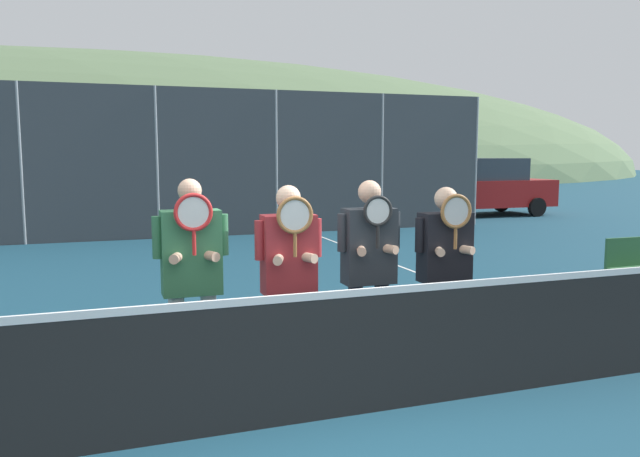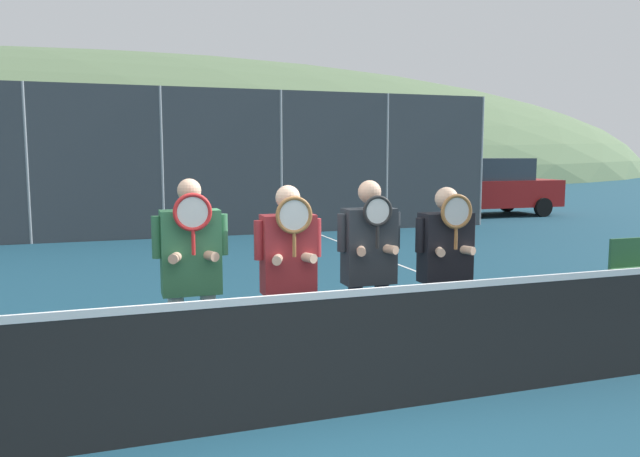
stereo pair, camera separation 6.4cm
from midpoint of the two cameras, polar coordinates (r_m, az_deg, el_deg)
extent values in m
plane|color=navy|center=(4.85, -2.42, -17.44)|extent=(120.00, 120.00, 0.00)
ellipsoid|color=#5B7551|center=(57.61, -17.56, 4.58)|extent=(102.11, 56.73, 19.85)
cube|color=tan|center=(22.79, -14.95, 5.59)|extent=(15.42, 5.00, 3.15)
cube|color=brown|center=(22.83, -15.09, 9.99)|extent=(15.92, 5.50, 0.36)
cylinder|color=gray|center=(15.12, -25.11, 5.39)|extent=(0.06, 0.06, 3.55)
cylinder|color=gray|center=(15.08, -14.12, 5.83)|extent=(0.06, 0.06, 3.55)
cylinder|color=gray|center=(15.58, -3.45, 6.05)|extent=(0.06, 0.06, 3.55)
cylinder|color=gray|center=(16.58, 6.26, 6.07)|extent=(0.06, 0.06, 3.55)
cylinder|color=gray|center=(17.98, 14.65, 5.95)|extent=(0.06, 0.06, 3.55)
cube|color=#42474C|center=(15.08, -14.12, 5.83)|extent=(17.28, 0.02, 3.55)
cube|color=black|center=(4.68, -2.45, -12.21)|extent=(9.77, 0.02, 0.94)
cube|color=white|center=(4.54, -2.48, -6.37)|extent=(9.77, 0.03, 0.06)
cube|color=white|center=(8.99, 15.22, -6.17)|extent=(0.05, 16.00, 0.01)
cylinder|color=white|center=(5.29, -12.60, -10.51)|extent=(0.13, 0.13, 0.86)
cylinder|color=white|center=(5.32, -9.77, -10.34)|extent=(0.13, 0.13, 0.86)
cube|color=#337047|center=(5.13, -11.38, -2.14)|extent=(0.47, 0.22, 0.68)
sphere|color=tan|center=(5.07, -11.52, 3.43)|extent=(0.19, 0.19, 0.19)
cylinder|color=#337047|center=(5.08, -14.34, -0.78)|extent=(0.08, 0.08, 0.34)
cylinder|color=#337047|center=(5.15, -8.54, -0.54)|extent=(0.08, 0.08, 0.34)
cylinder|color=tan|center=(5.03, -12.58, -2.51)|extent=(0.16, 0.27, 0.08)
cylinder|color=tan|center=(5.06, -9.92, -2.40)|extent=(0.16, 0.27, 0.08)
cylinder|color=red|center=(4.93, -11.14, -1.24)|extent=(0.03, 0.03, 0.20)
torus|color=red|center=(4.91, -11.20, 1.47)|extent=(0.30, 0.03, 0.30)
cylinder|color=silver|center=(4.91, -11.20, 1.47)|extent=(0.25, 0.00, 0.25)
cylinder|color=white|center=(5.32, -3.80, -10.40)|extent=(0.13, 0.13, 0.83)
cylinder|color=white|center=(5.39, -1.27, -10.17)|extent=(0.13, 0.13, 0.83)
cube|color=maroon|center=(5.18, -2.57, -2.37)|extent=(0.44, 0.22, 0.66)
sphere|color=#DBB293|center=(5.13, -2.60, 2.84)|extent=(0.20, 0.20, 0.20)
cylinder|color=maroon|center=(5.10, -5.23, -1.08)|extent=(0.08, 0.08, 0.32)
cylinder|color=maroon|center=(5.24, 0.00, -0.84)|extent=(0.08, 0.08, 0.32)
cylinder|color=#DBB293|center=(5.07, -3.49, -2.73)|extent=(0.16, 0.27, 0.08)
cylinder|color=#DBB293|center=(5.13, -1.11, -2.60)|extent=(0.16, 0.27, 0.08)
cylinder|color=#936033|center=(5.00, -2.00, -1.47)|extent=(0.03, 0.03, 0.20)
torus|color=#936033|center=(4.97, -2.01, 1.23)|extent=(0.31, 0.03, 0.31)
cylinder|color=silver|center=(4.97, -2.01, 1.23)|extent=(0.25, 0.00, 0.25)
cylinder|color=#232838|center=(5.64, 3.56, -9.33)|extent=(0.13, 0.13, 0.85)
cylinder|color=#232838|center=(5.74, 5.93, -9.07)|extent=(0.13, 0.13, 0.85)
cube|color=#282D33|center=(5.53, 4.84, -1.62)|extent=(0.46, 0.22, 0.67)
sphere|color=tan|center=(5.48, 4.89, 3.35)|extent=(0.21, 0.21, 0.21)
cylinder|color=#282D33|center=(5.41, 2.37, -0.38)|extent=(0.08, 0.08, 0.33)
cylinder|color=#282D33|center=(5.62, 7.24, -0.17)|extent=(0.08, 0.08, 0.33)
cylinder|color=tan|center=(5.40, 4.09, -1.96)|extent=(0.16, 0.27, 0.08)
cylinder|color=tan|center=(5.50, 6.31, -1.83)|extent=(0.16, 0.27, 0.08)
cylinder|color=black|center=(5.35, 5.62, -0.76)|extent=(0.03, 0.03, 0.20)
torus|color=black|center=(5.32, 5.65, 1.59)|extent=(0.27, 0.03, 0.27)
cylinder|color=silver|center=(5.32, 5.65, 1.59)|extent=(0.22, 0.00, 0.22)
cylinder|color=black|center=(5.98, 10.42, -8.68)|extent=(0.13, 0.13, 0.81)
cylinder|color=black|center=(6.11, 12.61, -8.39)|extent=(0.13, 0.13, 0.81)
cube|color=black|center=(5.89, 11.70, -1.70)|extent=(0.48, 0.22, 0.64)
sphere|color=#DBB293|center=(5.84, 11.80, 2.69)|extent=(0.21, 0.21, 0.21)
cylinder|color=black|center=(5.74, 9.45, -0.61)|extent=(0.08, 0.08, 0.31)
cylinder|color=black|center=(6.01, 13.90, -0.38)|extent=(0.08, 0.08, 0.31)
cylinder|color=#DBB293|center=(5.76, 11.12, -2.00)|extent=(0.16, 0.27, 0.08)
cylinder|color=#DBB293|center=(5.88, 13.14, -1.87)|extent=(0.16, 0.27, 0.08)
cylinder|color=#936033|center=(5.72, 12.63, -0.88)|extent=(0.03, 0.03, 0.20)
torus|color=#936033|center=(5.70, 12.70, 1.52)|extent=(0.32, 0.03, 0.32)
cylinder|color=silver|center=(5.70, 12.70, 1.52)|extent=(0.26, 0.00, 0.26)
cylinder|color=black|center=(16.58, -25.17, 0.35)|extent=(0.60, 0.16, 0.60)
cylinder|color=black|center=(18.48, -24.53, 0.99)|extent=(0.60, 0.16, 0.60)
cube|color=black|center=(17.11, -13.41, 2.43)|extent=(4.04, 1.71, 0.85)
cube|color=#2D3842|center=(17.07, -13.48, 5.01)|extent=(2.22, 1.58, 0.69)
cylinder|color=black|center=(16.46, -8.52, 0.89)|extent=(0.60, 0.16, 0.60)
cylinder|color=black|center=(18.18, -9.51, 1.43)|extent=(0.60, 0.16, 0.60)
cylinder|color=black|center=(16.20, -17.70, 0.54)|extent=(0.60, 0.16, 0.60)
cylinder|color=black|center=(17.95, -17.81, 1.13)|extent=(0.60, 0.16, 0.60)
cube|color=maroon|center=(18.59, 1.24, 2.85)|extent=(4.13, 1.89, 0.78)
cube|color=#2D3842|center=(18.56, 1.25, 5.04)|extent=(2.27, 1.74, 0.64)
cylinder|color=black|center=(18.25, 6.25, 1.51)|extent=(0.60, 0.16, 0.60)
cylinder|color=black|center=(20.01, 3.91, 2.00)|extent=(0.60, 0.16, 0.60)
cylinder|color=black|center=(17.29, -1.86, 1.25)|extent=(0.60, 0.16, 0.60)
cylinder|color=black|center=(19.14, -3.54, 1.78)|extent=(0.60, 0.16, 0.60)
cube|color=maroon|center=(20.77, 14.87, 3.14)|extent=(4.80, 1.84, 0.85)
cube|color=#2D3842|center=(20.74, 14.93, 5.27)|extent=(2.64, 1.70, 0.70)
cylinder|color=black|center=(20.96, 19.81, 1.83)|extent=(0.60, 0.16, 0.60)
cylinder|color=black|center=(22.46, 16.83, 2.25)|extent=(0.60, 0.16, 0.60)
cylinder|color=black|center=(19.18, 12.50, 1.64)|extent=(0.60, 0.16, 0.60)
cylinder|color=black|center=(20.80, 9.81, 2.10)|extent=(0.60, 0.16, 0.60)
cube|color=#333338|center=(9.33, 26.05, -4.94)|extent=(0.06, 0.32, 0.40)
camera|label=1|loc=(0.03, -89.67, 0.04)|focal=35.00mm
camera|label=2|loc=(0.03, 90.33, -0.04)|focal=35.00mm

